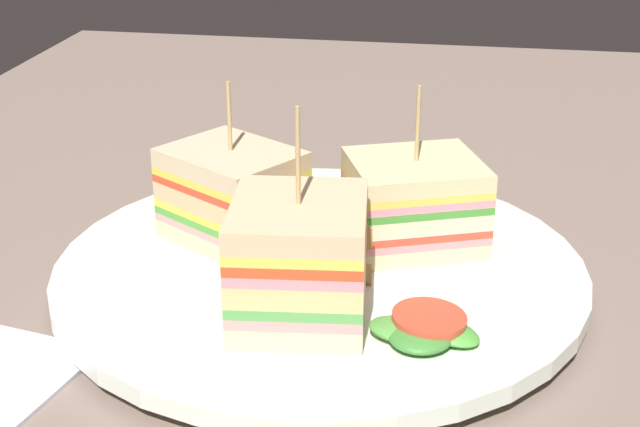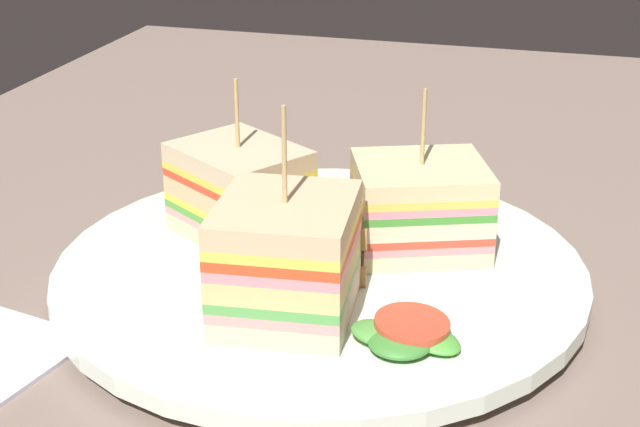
{
  "view_description": "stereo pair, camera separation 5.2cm",
  "coord_description": "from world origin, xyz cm",
  "px_view_note": "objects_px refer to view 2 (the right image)",
  "views": [
    {
      "loc": [
        46.93,
        8.14,
        25.57
      ],
      "look_at": [
        0.0,
        0.0,
        4.78
      ],
      "focal_mm": 53.08,
      "sensor_mm": 36.0,
      "label": 1
    },
    {
      "loc": [
        45.77,
        13.2,
        25.57
      ],
      "look_at": [
        0.0,
        0.0,
        4.78
      ],
      "focal_mm": 53.08,
      "sensor_mm": 36.0,
      "label": 2
    }
  ],
  "objects_px": {
    "sandwich_wedge_2": "(240,192)",
    "chip_pile": "(308,227)",
    "sandwich_wedge_0": "(287,260)",
    "sandwich_wedge_1": "(419,207)",
    "plate": "(320,273)"
  },
  "relations": [
    {
      "from": "plate",
      "to": "chip_pile",
      "type": "xyz_separation_m",
      "value": [
        -0.01,
        -0.01,
        0.02
      ]
    },
    {
      "from": "sandwich_wedge_0",
      "to": "sandwich_wedge_2",
      "type": "bearing_deg",
      "value": 27.84
    },
    {
      "from": "sandwich_wedge_0",
      "to": "sandwich_wedge_1",
      "type": "bearing_deg",
      "value": -32.98
    },
    {
      "from": "sandwich_wedge_0",
      "to": "sandwich_wedge_2",
      "type": "relative_size",
      "value": 1.15
    },
    {
      "from": "plate",
      "to": "sandwich_wedge_0",
      "type": "bearing_deg",
      "value": 0.48
    },
    {
      "from": "plate",
      "to": "chip_pile",
      "type": "height_order",
      "value": "chip_pile"
    },
    {
      "from": "sandwich_wedge_0",
      "to": "sandwich_wedge_1",
      "type": "distance_m",
      "value": 0.11
    },
    {
      "from": "sandwich_wedge_1",
      "to": "chip_pile",
      "type": "distance_m",
      "value": 0.06
    },
    {
      "from": "plate",
      "to": "chip_pile",
      "type": "bearing_deg",
      "value": -140.79
    },
    {
      "from": "sandwich_wedge_1",
      "to": "chip_pile",
      "type": "height_order",
      "value": "sandwich_wedge_1"
    },
    {
      "from": "sandwich_wedge_1",
      "to": "sandwich_wedge_2",
      "type": "xyz_separation_m",
      "value": [
        0.01,
        -0.1,
        0.0
      ]
    },
    {
      "from": "sandwich_wedge_0",
      "to": "chip_pile",
      "type": "relative_size",
      "value": 1.59
    },
    {
      "from": "sandwich_wedge_0",
      "to": "sandwich_wedge_2",
      "type": "xyz_separation_m",
      "value": [
        -0.08,
        -0.06,
        -0.0
      ]
    },
    {
      "from": "sandwich_wedge_2",
      "to": "chip_pile",
      "type": "distance_m",
      "value": 0.05
    },
    {
      "from": "plate",
      "to": "chip_pile",
      "type": "relative_size",
      "value": 4.32
    }
  ]
}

